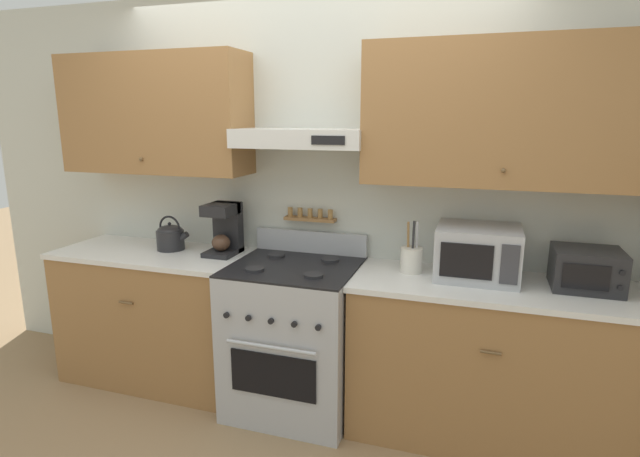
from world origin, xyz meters
name	(u,v)px	position (x,y,z in m)	size (l,w,h in m)	color
ground_plane	(279,428)	(0.00, 0.00, 0.00)	(16.00, 16.00, 0.00)	#937551
wall_back	(318,166)	(0.05, 0.56, 1.49)	(5.20, 0.46, 2.55)	silver
counter_left	(158,315)	(-1.02, 0.31, 0.46)	(1.29, 0.61, 0.91)	olive
counter_right	(488,362)	(1.13, 0.31, 0.46)	(1.51, 0.61, 0.91)	olive
stove_range	(294,337)	(0.00, 0.26, 0.47)	(0.75, 0.71, 1.07)	#ADAFB5
tea_kettle	(171,236)	(-0.93, 0.38, 1.00)	(0.23, 0.18, 0.23)	#232326
coffee_maker	(224,228)	(-0.54, 0.42, 1.08)	(0.18, 0.24, 0.33)	black
microwave	(478,252)	(1.04, 0.40, 1.06)	(0.44, 0.40, 0.29)	#ADAFB5
utensil_crock	(411,259)	(0.68, 0.38, 0.99)	(0.13, 0.13, 0.30)	silver
toaster_oven	(586,269)	(1.58, 0.38, 1.02)	(0.33, 0.30, 0.21)	#232326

